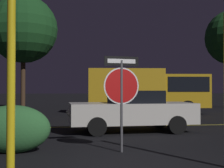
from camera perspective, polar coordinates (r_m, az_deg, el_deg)
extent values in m
cube|color=gold|center=(12.41, -2.57, -7.78)|extent=(35.03, 0.12, 0.01)
cylinder|color=#4C4C51|center=(7.27, 1.75, -4.05)|extent=(0.06, 0.06, 2.14)
cylinder|color=white|center=(7.26, 1.75, -0.34)|extent=(0.85, 0.15, 0.86)
cylinder|color=#B71414|center=(7.26, 1.75, -0.34)|extent=(0.79, 0.14, 0.79)
cube|color=black|center=(7.29, 1.74, 4.20)|extent=(0.83, 0.16, 0.22)
cube|color=white|center=(7.29, 1.74, 4.20)|extent=(0.68, 0.14, 0.10)
cylinder|color=yellow|center=(5.12, -17.99, -1.06)|extent=(0.13, 0.13, 2.88)
ellipsoid|color=#2D6633|center=(7.56, -17.69, -7.84)|extent=(1.71, 0.82, 1.10)
sphere|color=#F4EFCC|center=(11.45, -19.02, -5.21)|extent=(0.14, 0.14, 0.14)
cube|color=silver|center=(10.90, 3.58, -5.29)|extent=(4.35, 2.00, 0.70)
cube|color=black|center=(10.90, 4.23, -2.33)|extent=(1.78, 1.63, 0.43)
cylinder|color=black|center=(9.84, -2.73, -7.79)|extent=(0.61, 0.23, 0.60)
cylinder|color=black|center=(11.53, -3.90, -6.80)|extent=(0.61, 0.23, 0.60)
cylinder|color=black|center=(10.52, 11.81, -7.33)|extent=(0.61, 0.23, 0.60)
cylinder|color=black|center=(12.13, 8.70, -6.52)|extent=(0.61, 0.23, 0.60)
sphere|color=#F4EFCC|center=(10.02, -7.76, -5.45)|extent=(0.14, 0.14, 0.14)
sphere|color=#F4EFCC|center=(11.13, -8.03, -5.02)|extent=(0.14, 0.14, 0.14)
cube|color=gold|center=(19.58, 13.00, -1.25)|extent=(2.89, 2.29, 1.98)
cube|color=black|center=(19.58, 12.99, -0.09)|extent=(2.62, 2.31, 0.87)
cube|color=gold|center=(18.92, 2.50, -0.80)|extent=(4.61, 2.57, 2.31)
cylinder|color=black|center=(20.60, 12.02, -3.95)|extent=(0.86, 0.35, 0.84)
cylinder|color=black|center=(18.57, 13.69, -4.25)|extent=(0.86, 0.35, 0.84)
cylinder|color=black|center=(19.95, -0.04, -4.07)|extent=(0.86, 0.35, 0.84)
cylinder|color=black|center=(17.84, 0.28, -4.41)|extent=(0.86, 0.35, 0.84)
cylinder|color=#422D1E|center=(22.68, -15.96, 0.34)|extent=(0.32, 0.32, 4.02)
sphere|color=#19471E|center=(23.07, -15.91, 9.63)|extent=(4.76, 4.76, 4.76)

